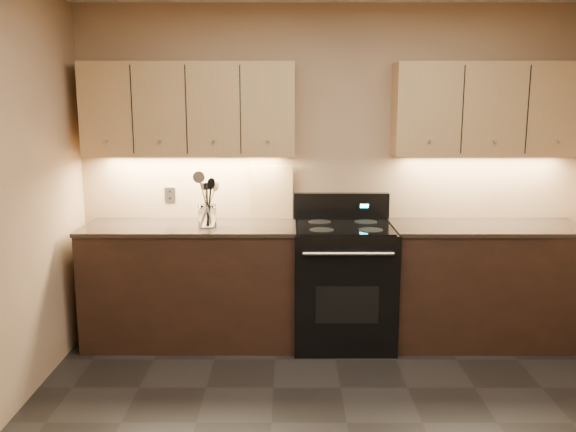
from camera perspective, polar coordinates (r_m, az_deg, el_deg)
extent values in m
cube|color=tan|center=(4.90, 4.10, 4.09)|extent=(4.00, 0.04, 2.60)
cube|color=black|center=(4.83, -9.01, -6.45)|extent=(1.60, 0.60, 0.90)
cube|color=#392C24|center=(4.71, -9.18, -1.04)|extent=(1.62, 0.62, 0.03)
cube|color=black|center=(5.01, 17.89, -6.22)|extent=(1.44, 0.60, 0.90)
cube|color=#392C24|center=(4.89, 18.20, -1.01)|extent=(1.46, 0.62, 0.03)
cube|color=black|center=(4.76, 5.20, -6.48)|extent=(0.76, 0.65, 0.92)
cube|color=black|center=(4.64, 5.30, -0.99)|extent=(0.70, 0.60, 0.01)
cube|color=black|center=(4.90, 5.02, 0.89)|extent=(0.76, 0.07, 0.22)
cube|color=#19E5F2|center=(4.88, 7.16, 0.94)|extent=(0.06, 0.00, 0.03)
cylinder|color=silver|center=(4.34, 5.67, -3.53)|extent=(0.65, 0.02, 0.02)
cube|color=black|center=(4.47, 5.56, -8.29)|extent=(0.46, 0.00, 0.28)
cylinder|color=black|center=(4.48, 3.18, -1.30)|extent=(0.18, 0.18, 0.00)
cylinder|color=black|center=(4.52, 7.74, -1.29)|extent=(0.18, 0.18, 0.00)
cylinder|color=black|center=(4.78, 2.98, -0.55)|extent=(0.18, 0.18, 0.00)
cylinder|color=black|center=(4.81, 7.27, -0.54)|extent=(0.18, 0.18, 0.00)
cube|color=tan|center=(4.76, -9.21, 9.82)|extent=(1.60, 0.30, 0.70)
cube|color=tan|center=(4.94, 18.28, 9.45)|extent=(1.44, 0.30, 0.70)
cube|color=#B2B5BA|center=(5.00, -10.98, 1.96)|extent=(0.08, 0.01, 0.12)
cylinder|color=white|center=(4.63, -7.56, 0.05)|extent=(0.14, 0.14, 0.17)
cylinder|color=white|center=(4.64, -7.53, -0.88)|extent=(0.13, 0.13, 0.02)
cube|color=#DDBF77|center=(4.88, -1.54, 2.24)|extent=(0.34, 0.08, 0.43)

